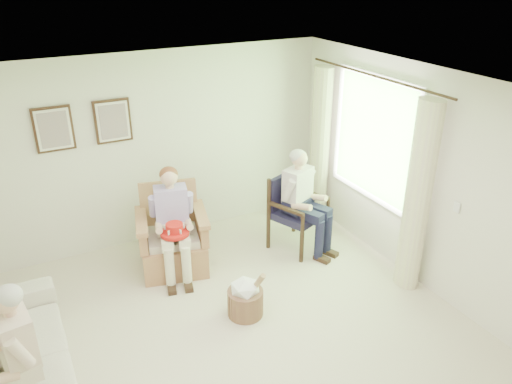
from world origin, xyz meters
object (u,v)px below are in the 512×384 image
Objects in this scene: wicker_armchair at (172,243)px; wood_armchair at (295,208)px; person_wicker at (174,215)px; red_hat at (175,230)px; hatbox at (245,297)px; person_sofa at (14,351)px; sofa at (20,360)px; person_dark at (302,195)px.

wicker_armchair is 1.06× the size of wood_armchair.
red_hat is at bearing -93.61° from person_wicker.
wood_armchair is at bearing 39.77° from hatbox.
hatbox is (2.28, 0.36, -0.51)m from person_sofa.
person_wicker is at bearing 154.26° from wood_armchair.
wicker_armchair is 1.71m from wood_armchair.
wicker_armchair is at bearing 149.54° from wood_armchair.
sofa is 1.69× the size of person_sofa.
sofa is at bearing -134.99° from person_wicker.
person_dark is 1.74m from red_hat.
person_wicker is 1.06× the size of person_sofa.
person_sofa is (-0.00, -0.38, 0.42)m from sofa.
sofa is 2.28m from hatbox.
wood_armchair is at bearing 3.34° from red_hat.
person_sofa is at bearing -143.85° from red_hat.
wicker_armchair is 1.79m from person_dark.
red_hat is at bearing 114.74° from hatbox.
person_sofa is 2.19× the size of hatbox.
sofa reaches higher than hatbox.
wicker_armchair is at bearing 103.70° from person_wicker.
wood_armchair is 1.71m from hatbox.
person_wicker reaches higher than sofa.
wicker_armchair is at bearing 106.45° from hatbox.
wood_armchair reaches higher than sofa.
hatbox is at bearing -58.02° from person_wicker.
hatbox is at bearing -90.48° from sofa.
wicker_armchair is 0.48m from person_wicker.
wicker_armchair is 0.82× the size of person_sofa.
red_hat is (1.83, 0.95, 0.38)m from sofa.
wicker_armchair reaches higher than red_hat.
red_hat is (-1.74, -0.10, 0.15)m from wood_armchair.
person_sofa reaches higher than wood_armchair.
person_sofa reaches higher than sofa.
hatbox is (2.28, -0.02, -0.09)m from sofa.
person_sofa reaches higher than wicker_armchair.
hatbox is (0.39, -1.31, -0.11)m from wicker_armchair.
person_wicker reaches higher than person_sofa.
person_wicker is at bearing 120.85° from person_sofa.
person_dark is at bearing -76.01° from sofa.
sofa is (-3.57, -1.06, -0.23)m from wood_armchair.
person_wicker is at bearing 108.29° from hatbox.
person_dark reaches higher than wood_armchair.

